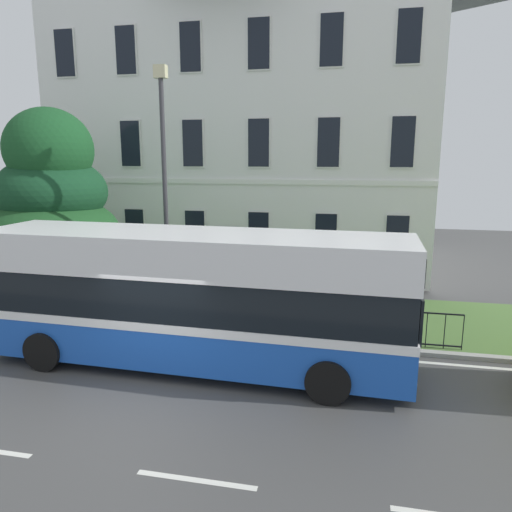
% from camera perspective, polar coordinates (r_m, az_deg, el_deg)
% --- Properties ---
extents(ground_plane, '(60.00, 56.00, 0.18)m').
position_cam_1_polar(ground_plane, '(11.27, -12.55, -15.38)').
color(ground_plane, '#454545').
extents(georgian_townhouse, '(16.16, 10.76, 13.33)m').
position_cam_1_polar(georgian_townhouse, '(24.18, -0.24, 15.85)').
color(georgian_townhouse, white).
rests_on(georgian_townhouse, ground_plane).
extents(iron_verge_railing, '(15.86, 0.04, 0.97)m').
position_cam_1_polar(iron_verge_railing, '(14.28, -9.58, -6.59)').
color(iron_verge_railing, black).
rests_on(iron_verge_railing, ground_plane).
extents(evergreen_tree, '(5.03, 5.03, 6.83)m').
position_cam_1_polar(evergreen_tree, '(17.95, -23.16, 3.02)').
color(evergreen_tree, '#423328').
rests_on(evergreen_tree, ground_plane).
extents(single_decker_bus, '(10.46, 2.79, 3.32)m').
position_cam_1_polar(single_decker_bus, '(11.68, -7.59, -4.90)').
color(single_decker_bus, blue).
rests_on(single_decker_bus, ground_plane).
extents(street_lamp_post, '(0.36, 0.24, 7.53)m').
position_cam_1_polar(street_lamp_post, '(14.68, -10.87, 8.86)').
color(street_lamp_post, '#333338').
rests_on(street_lamp_post, ground_plane).
extents(litter_bin, '(0.46, 0.46, 1.16)m').
position_cam_1_polar(litter_bin, '(14.24, -3.79, -6.15)').
color(litter_bin, '#23472D').
rests_on(litter_bin, ground_plane).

